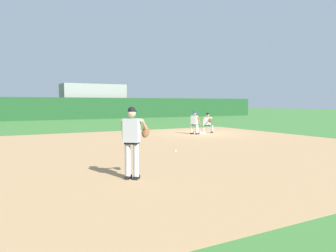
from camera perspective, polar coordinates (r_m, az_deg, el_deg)
ground_plane at (r=21.23m, az=5.82°, el=-1.27°), size 160.00×160.00×0.00m
infield_dirt_patch at (r=14.78m, az=2.39°, el=-3.55°), size 18.00×18.00×0.01m
first_base_bag at (r=21.23m, az=5.82°, el=-1.15°), size 0.38×0.38×0.09m
baseball at (r=13.11m, az=1.31°, el=-4.38°), size 0.07×0.07×0.07m
pitcher at (r=8.39m, az=-6.15°, el=-2.13°), size 0.85×0.55×1.86m
first_baseman at (r=21.54m, az=6.94°, el=0.75°), size 0.72×1.09×1.34m
baserunner at (r=20.47m, az=4.63°, el=0.77°), size 0.59×0.67×1.46m
outfield_wall at (r=41.18m, az=-11.90°, el=3.04°), size 48.00×0.50×2.60m
stadium_seating_block at (r=43.54m, az=-12.88°, el=4.26°), size 7.95×3.35×4.35m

